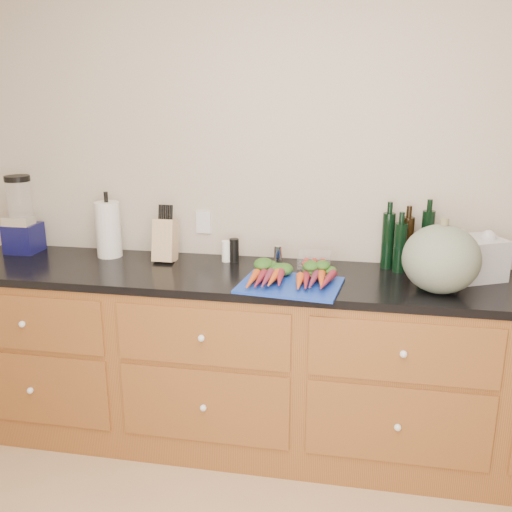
% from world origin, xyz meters
% --- Properties ---
extents(wall_back, '(4.10, 0.05, 2.60)m').
position_xyz_m(wall_back, '(0.00, 1.62, 1.30)').
color(wall_back, beige).
rests_on(wall_back, ground).
extents(cabinets, '(3.60, 0.64, 0.90)m').
position_xyz_m(cabinets, '(0.00, 1.30, 0.45)').
color(cabinets, brown).
rests_on(cabinets, ground).
extents(countertop, '(3.64, 0.62, 0.04)m').
position_xyz_m(countertop, '(0.00, 1.30, 0.92)').
color(countertop, black).
rests_on(countertop, cabinets).
extents(cutting_board, '(0.49, 0.39, 0.01)m').
position_xyz_m(cutting_board, '(-0.07, 1.14, 0.95)').
color(cutting_board, '#1436AB').
rests_on(cutting_board, countertop).
extents(carrots, '(0.42, 0.31, 0.06)m').
position_xyz_m(carrots, '(-0.07, 1.19, 0.98)').
color(carrots, '#D75019').
rests_on(carrots, cutting_board).
extents(squash, '(0.34, 0.34, 0.31)m').
position_xyz_m(squash, '(0.60, 1.19, 1.09)').
color(squash, '#566353').
rests_on(squash, countertop).
extents(blender_appliance, '(0.17, 0.17, 0.43)m').
position_xyz_m(blender_appliance, '(-1.60, 1.46, 1.13)').
color(blender_appliance, '#0E0F45').
rests_on(blender_appliance, countertop).
extents(paper_towel, '(0.13, 0.13, 0.30)m').
position_xyz_m(paper_towel, '(-1.09, 1.46, 1.09)').
color(paper_towel, white).
rests_on(paper_towel, countertop).
extents(knife_block, '(0.11, 0.11, 0.22)m').
position_xyz_m(knife_block, '(-0.77, 1.44, 1.05)').
color(knife_block, tan).
rests_on(knife_block, countertop).
extents(grinder_salt, '(0.05, 0.05, 0.11)m').
position_xyz_m(grinder_salt, '(-0.45, 1.48, 1.00)').
color(grinder_salt, white).
rests_on(grinder_salt, countertop).
extents(grinder_pepper, '(0.05, 0.05, 0.12)m').
position_xyz_m(grinder_pepper, '(-0.40, 1.48, 1.00)').
color(grinder_pepper, black).
rests_on(grinder_pepper, countertop).
extents(canister_chrome, '(0.04, 0.04, 0.10)m').
position_xyz_m(canister_chrome, '(-0.17, 1.48, 0.99)').
color(canister_chrome, white).
rests_on(canister_chrome, countertop).
extents(tomato_box, '(0.16, 0.13, 0.07)m').
position_xyz_m(tomato_box, '(0.02, 1.47, 0.98)').
color(tomato_box, white).
rests_on(tomato_box, countertop).
extents(bottles, '(0.25, 0.13, 0.30)m').
position_xyz_m(bottles, '(0.47, 1.51, 1.08)').
color(bottles, black).
rests_on(bottles, countertop).
extents(grocery_bag, '(0.34, 0.31, 0.20)m').
position_xyz_m(grocery_bag, '(0.77, 1.42, 1.04)').
color(grocery_bag, silver).
rests_on(grocery_bag, countertop).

